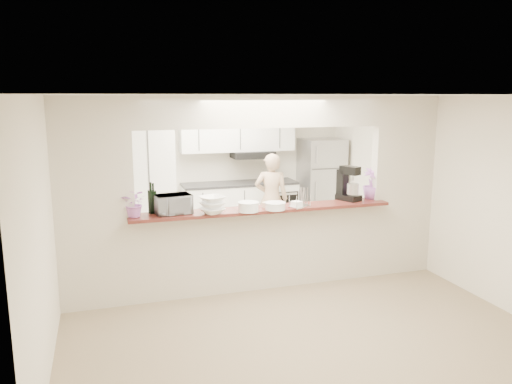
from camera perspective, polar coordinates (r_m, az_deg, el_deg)
name	(u,v)px	position (r m, az deg, el deg)	size (l,w,h in m)	color
floor	(263,287)	(6.73, 0.76, -10.82)	(6.00, 6.00, 0.00)	#9C8969
tile_overlay	(233,252)	(8.12, -2.69, -6.91)	(5.00, 2.90, 0.01)	beige
partition	(263,177)	(6.33, 0.79, 1.75)	(5.00, 0.15, 2.50)	beige
bar_counter	(263,245)	(6.53, 0.78, -6.13)	(3.40, 0.38, 1.09)	beige
kitchen_cabinets	(205,182)	(8.96, -5.82, 1.12)	(3.15, 0.62, 2.25)	white
refrigerator	(321,183)	(9.61, 7.45, 0.99)	(0.75, 0.70, 1.70)	#A8A9AD
flower_left	(135,203)	(6.01, -13.67, -1.25)	(0.30, 0.26, 0.33)	#E378CB
wine_bottle_a	(154,201)	(6.16, -11.63, -1.06)	(0.07, 0.07, 0.37)	black
wine_bottle_b	(151,201)	(6.16, -11.90, -1.04)	(0.08, 0.08, 0.38)	black
toaster_oven	(173,204)	(6.10, -9.46, -1.38)	(0.42, 0.29, 0.23)	#ACACB1
serving_bowls	(212,205)	(6.04, -5.03, -1.51)	(0.28, 0.28, 0.21)	white
plate_stack_a	(248,207)	(6.14, -0.88, -1.69)	(0.26, 0.26, 0.12)	white
plate_stack_b	(275,206)	(6.25, 2.20, -1.60)	(0.26, 0.26, 0.09)	white
red_bowl	(278,204)	(6.43, 2.56, -1.36)	(0.14, 0.14, 0.07)	maroon
tan_bowl	(267,205)	(6.38, 1.29, -1.47)	(0.13, 0.13, 0.06)	#CFB392
utensil_caddy	(300,199)	(6.40, 5.04, -0.80)	(0.31, 0.25, 0.25)	silver
stand_mixer	(348,185)	(6.90, 10.47, 0.81)	(0.31, 0.37, 0.47)	black
flower_right	(372,183)	(7.06, 13.08, 0.97)	(0.24, 0.24, 0.43)	#A961B5
person	(271,199)	(8.42, 1.77, -0.85)	(0.56, 0.37, 1.55)	tan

